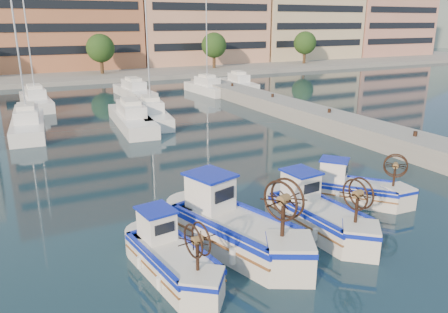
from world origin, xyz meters
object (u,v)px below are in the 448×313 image
(fishing_boat_d, at_px, (353,188))
(fishing_boat_a, at_px, (171,255))
(fishing_boat_b, at_px, (233,225))
(fishing_boat_c, at_px, (317,212))

(fishing_boat_d, bearing_deg, fishing_boat_a, 150.31)
(fishing_boat_a, distance_m, fishing_boat_b, 2.68)
(fishing_boat_a, bearing_deg, fishing_boat_c, -4.41)
(fishing_boat_b, distance_m, fishing_boat_c, 3.60)
(fishing_boat_d, bearing_deg, fishing_boat_c, 164.27)
(fishing_boat_a, bearing_deg, fishing_boat_b, 5.20)
(fishing_boat_b, relative_size, fishing_boat_d, 1.39)
(fishing_boat_a, xyz_separation_m, fishing_boat_c, (6.20, 0.38, 0.08))
(fishing_boat_c, bearing_deg, fishing_boat_d, 20.53)
(fishing_boat_b, bearing_deg, fishing_boat_d, -6.14)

